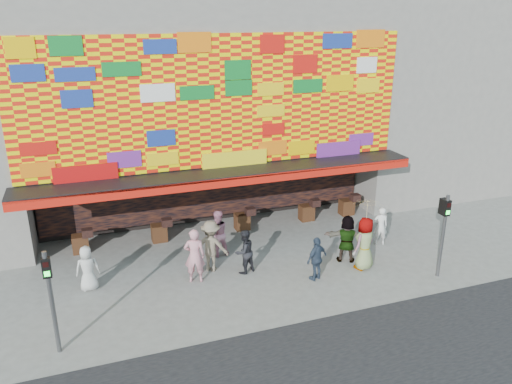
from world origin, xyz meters
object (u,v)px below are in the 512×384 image
ped_h (380,226)px  signal_right (444,227)px  ped_i (217,233)px  parasol (367,212)px  signal_left (50,291)px  ped_d (211,246)px  ped_a (88,268)px  ped_g (365,244)px  ped_e (317,259)px  ped_f (347,239)px  ped_c (244,252)px  ped_b (195,256)px

ped_h → signal_right: bearing=118.2°
ped_i → parasol: 5.54m
signal_left → ped_d: bearing=31.1°
ped_a → ped_i: 4.77m
ped_d → ped_g: ped_g is taller
ped_e → ped_f: size_ratio=0.88×
signal_left → ped_h: 12.28m
signal_right → ped_c: (-6.28, 2.51, -1.06)m
ped_a → ped_g: bearing=168.9°
ped_f → ped_i: (-4.35, 2.01, 0.01)m
ped_f → ped_g: (0.31, -0.72, 0.08)m
ped_d → signal_left: bearing=60.5°
ped_g → ped_h: (1.65, 1.53, -0.19)m
ped_c → parasol: bearing=143.2°
ped_f → ped_a: bearing=21.4°
ped_c → ped_f: 3.83m
ped_c → ped_g: bearing=143.2°
ped_b → ped_h: 7.56m
ped_e → ped_a: bearing=-37.0°
signal_right → ped_i: signal_right is taller
signal_right → ped_d: (-7.33, 3.06, -0.92)m
ped_c → ped_d: 1.20m
signal_left → ped_e: bearing=8.3°
ped_i → parasol: bearing=146.2°
signal_left → ped_b: (4.35, 2.47, -0.90)m
ped_d → ped_g: bearing=-168.7°
ped_g → ped_e: bearing=-16.8°
ped_g → ped_i: ped_g is taller
ped_i → ped_h: bearing=165.8°
ped_f → parasol: (0.31, -0.72, 1.27)m
signal_left → ped_i: 6.98m
ped_a → ped_d: bearing=178.8°
signal_left → signal_right: 12.40m
ped_g → ped_c: bearing=-36.7°
signal_right → ped_c: 6.84m
ped_a → ped_b: (3.44, -0.64, 0.19)m
ped_b → ped_f: ped_b is taller
ped_h → parasol: size_ratio=0.83×
ped_h → ped_e: bearing=43.2°
signal_left → ped_b: 5.08m
signal_left → ped_a: size_ratio=1.92×
ped_a → ped_i: ped_i is taller
ped_b → ped_i: (1.23, 1.62, -0.06)m
ped_a → ped_f: ped_f is taller
ped_h → ped_i: size_ratio=0.86×
ped_g → parasol: (0.00, 0.00, 1.19)m
signal_left → ped_i: size_ratio=1.66×
signal_right → ped_e: signal_right is taller
ped_d → ped_a: bearing=28.7°
ped_d → ped_f: ped_d is taller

